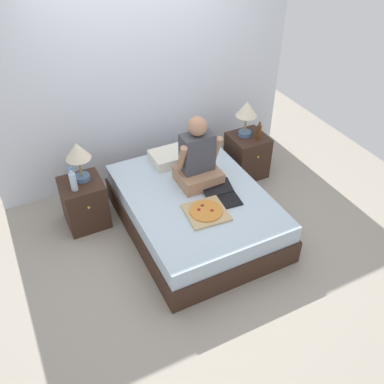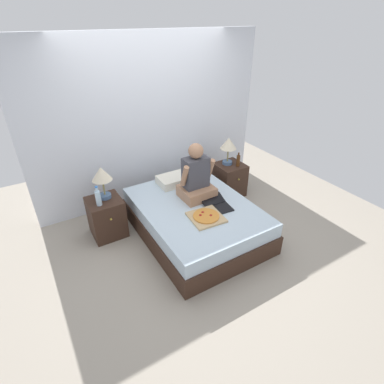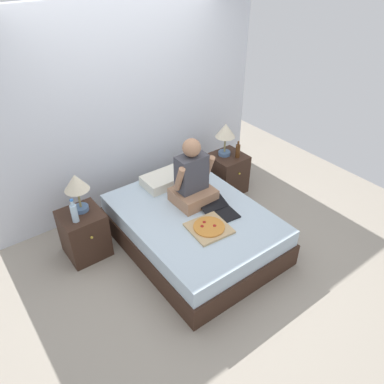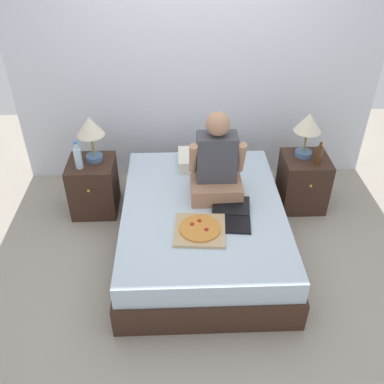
% 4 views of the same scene
% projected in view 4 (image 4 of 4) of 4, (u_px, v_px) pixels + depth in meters
% --- Properties ---
extents(ground_plane, '(5.74, 5.74, 0.00)m').
position_uv_depth(ground_plane, '(202.00, 246.00, 3.94)').
color(ground_plane, '#9E9384').
extents(wall_back, '(3.74, 0.12, 2.50)m').
position_uv_depth(wall_back, '(197.00, 64.00, 4.27)').
color(wall_back, silver).
rests_on(wall_back, ground).
extents(bed, '(1.42, 1.89, 0.47)m').
position_uv_depth(bed, '(203.00, 227.00, 3.81)').
color(bed, '#382319').
rests_on(bed, ground).
extents(nightstand_left, '(0.44, 0.47, 0.55)m').
position_uv_depth(nightstand_left, '(94.00, 186.00, 4.24)').
color(nightstand_left, '#382319').
rests_on(nightstand_left, ground).
extents(lamp_on_left_nightstand, '(0.26, 0.26, 0.45)m').
position_uv_depth(lamp_on_left_nightstand, '(90.00, 129.00, 3.93)').
color(lamp_on_left_nightstand, '#4C6B93').
rests_on(lamp_on_left_nightstand, nightstand_left).
extents(water_bottle, '(0.07, 0.07, 0.28)m').
position_uv_depth(water_bottle, '(78.00, 158.00, 3.94)').
color(water_bottle, silver).
rests_on(water_bottle, nightstand_left).
extents(nightstand_right, '(0.44, 0.47, 0.55)m').
position_uv_depth(nightstand_right, '(303.00, 182.00, 4.31)').
color(nightstand_right, '#382319').
rests_on(nightstand_right, ground).
extents(lamp_on_right_nightstand, '(0.26, 0.26, 0.45)m').
position_uv_depth(lamp_on_right_nightstand, '(308.00, 126.00, 4.00)').
color(lamp_on_right_nightstand, '#4C6B93').
rests_on(lamp_on_right_nightstand, nightstand_right).
extents(beer_bottle, '(0.06, 0.06, 0.23)m').
position_uv_depth(beer_bottle, '(319.00, 155.00, 4.01)').
color(beer_bottle, '#512D14').
rests_on(beer_bottle, nightstand_right).
extents(pillow, '(0.52, 0.34, 0.12)m').
position_uv_depth(pillow, '(205.00, 160.00, 4.17)').
color(pillow, silver).
rests_on(pillow, bed).
extents(person_seated, '(0.47, 0.40, 0.78)m').
position_uv_depth(person_seated, '(216.00, 166.00, 3.65)').
color(person_seated, '#A37556').
rests_on(person_seated, bed).
extents(laptop, '(0.36, 0.45, 0.07)m').
position_uv_depth(laptop, '(231.00, 218.00, 3.51)').
color(laptop, black).
rests_on(laptop, bed).
extents(pizza_box, '(0.43, 0.43, 0.04)m').
position_uv_depth(pizza_box, '(200.00, 229.00, 3.39)').
color(pizza_box, tan).
rests_on(pizza_box, bed).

